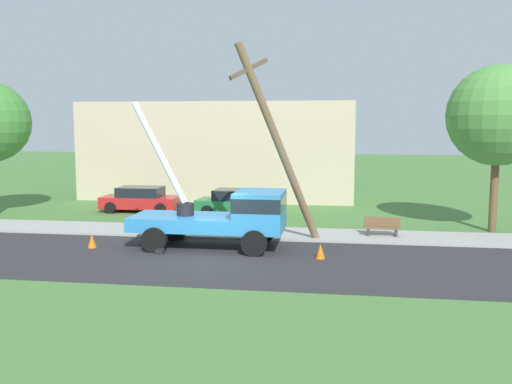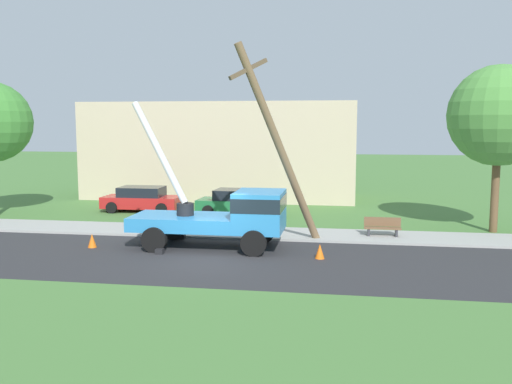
# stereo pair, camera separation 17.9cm
# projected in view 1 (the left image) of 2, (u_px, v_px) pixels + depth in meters

# --- Properties ---
(ground_plane) EXTENTS (120.00, 120.00, 0.00)m
(ground_plane) POSITION_uv_depth(u_px,v_px,m) (257.00, 210.00, 32.64)
(ground_plane) COLOR #477538
(road_asphalt) EXTENTS (80.00, 7.22, 0.01)m
(road_asphalt) POSITION_uv_depth(u_px,v_px,m) (209.00, 259.00, 20.86)
(road_asphalt) COLOR #2B2B2D
(road_asphalt) RESTS_ON ground
(sidewalk_strip) EXTENTS (80.00, 2.79, 0.10)m
(sidewalk_strip) POSITION_uv_depth(u_px,v_px,m) (234.00, 232.00, 25.76)
(sidewalk_strip) COLOR #9E9E99
(sidewalk_strip) RESTS_ON ground
(utility_truck) EXTENTS (6.76, 3.20, 5.98)m
(utility_truck) POSITION_uv_depth(u_px,v_px,m) (228.00, 214.00, 22.62)
(utility_truck) COLOR #2D84C6
(utility_truck) RESTS_ON ground
(leaning_utility_pole) EXTENTS (3.56, 3.00, 8.25)m
(leaning_utility_pole) POSITION_uv_depth(u_px,v_px,m) (278.00, 144.00, 22.86)
(leaning_utility_pole) COLOR brown
(leaning_utility_pole) RESTS_ON ground
(traffic_cone_ahead) EXTENTS (0.36, 0.36, 0.56)m
(traffic_cone_ahead) POSITION_uv_depth(u_px,v_px,m) (320.00, 251.00, 20.99)
(traffic_cone_ahead) COLOR orange
(traffic_cone_ahead) RESTS_ON ground
(traffic_cone_behind) EXTENTS (0.36, 0.36, 0.56)m
(traffic_cone_behind) POSITION_uv_depth(u_px,v_px,m) (92.00, 241.00, 22.81)
(traffic_cone_behind) COLOR orange
(traffic_cone_behind) RESTS_ON ground
(parked_sedan_red) EXTENTS (4.42, 2.05, 1.42)m
(parked_sedan_red) POSITION_uv_depth(u_px,v_px,m) (141.00, 199.00, 32.07)
(parked_sedan_red) COLOR #B21E1E
(parked_sedan_red) RESTS_ON ground
(parked_sedan_green) EXTENTS (4.50, 2.19, 1.42)m
(parked_sedan_green) POSITION_uv_depth(u_px,v_px,m) (237.00, 202.00, 30.76)
(parked_sedan_green) COLOR #1E6638
(parked_sedan_green) RESTS_ON ground
(park_bench) EXTENTS (1.60, 0.45, 0.90)m
(park_bench) POSITION_uv_depth(u_px,v_px,m) (382.00, 227.00, 24.79)
(park_bench) COLOR brown
(park_bench) RESTS_ON ground
(roadside_tree_near) EXTENTS (4.60, 4.60, 7.70)m
(roadside_tree_near) POSITION_uv_depth(u_px,v_px,m) (498.00, 116.00, 25.53)
(roadside_tree_near) COLOR brown
(roadside_tree_near) RESTS_ON ground
(lowrise_building_backdrop) EXTENTS (18.00, 6.00, 6.40)m
(lowrise_building_backdrop) POSITION_uv_depth(u_px,v_px,m) (220.00, 150.00, 38.11)
(lowrise_building_backdrop) COLOR #C6B293
(lowrise_building_backdrop) RESTS_ON ground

